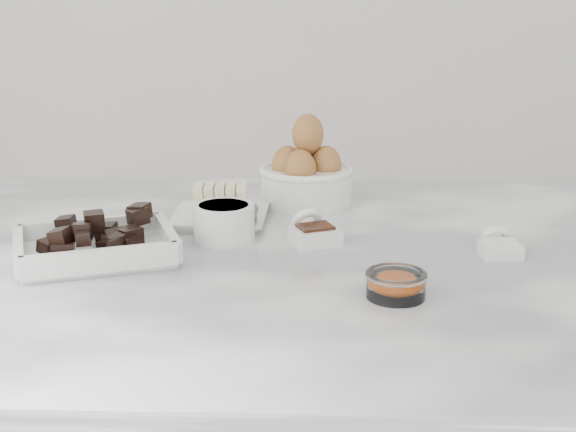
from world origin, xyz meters
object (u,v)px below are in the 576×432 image
at_px(honey_bowl, 228,219).
at_px(zest_bowl, 396,283).
at_px(chocolate_dish, 95,242).
at_px(egg_bowl, 306,175).
at_px(salt_spoon, 499,246).
at_px(sugar_ramekin, 224,221).
at_px(vanilla_spoon, 313,231).
at_px(butter_plate, 218,209).

distance_m(honey_bowl, zest_bowl, 0.31).
bearing_deg(chocolate_dish, egg_bowl, 45.91).
distance_m(zest_bowl, salt_spoon, 0.21).
distance_m(sugar_ramekin, vanilla_spoon, 0.12).
bearing_deg(butter_plate, chocolate_dish, -129.69).
xyz_separation_m(chocolate_dish, butter_plate, (0.14, 0.16, -0.00)).
height_order(butter_plate, sugar_ramekin, butter_plate).
distance_m(butter_plate, honey_bowl, 0.05).
relative_size(honey_bowl, salt_spoon, 1.37).
bearing_deg(chocolate_dish, sugar_ramekin, 28.24).
distance_m(chocolate_dish, egg_bowl, 0.38).
bearing_deg(honey_bowl, butter_plate, 111.73).
distance_m(honey_bowl, salt_spoon, 0.36).
relative_size(sugar_ramekin, honey_bowl, 0.96).
height_order(butter_plate, zest_bowl, butter_plate).
bearing_deg(egg_bowl, chocolate_dish, -134.09).
bearing_deg(sugar_ramekin, salt_spoon, -8.39).
distance_m(chocolate_dish, butter_plate, 0.21).
bearing_deg(salt_spoon, butter_plate, 160.24).
xyz_separation_m(sugar_ramekin, egg_bowl, (0.11, 0.19, 0.02)).
bearing_deg(vanilla_spoon, honey_bowl, 160.51).
bearing_deg(salt_spoon, chocolate_dish, -176.67).
xyz_separation_m(vanilla_spoon, salt_spoon, (0.24, -0.05, -0.00)).
relative_size(honey_bowl, zest_bowl, 1.25).
distance_m(honey_bowl, vanilla_spoon, 0.12).
relative_size(butter_plate, zest_bowl, 1.98).
relative_size(egg_bowl, salt_spoon, 2.34).
bearing_deg(vanilla_spoon, chocolate_dish, -164.48).
xyz_separation_m(honey_bowl, vanilla_spoon, (0.12, -0.04, -0.00)).
bearing_deg(butter_plate, vanilla_spoon, -32.80).
xyz_separation_m(chocolate_dish, zest_bowl, (0.36, -0.12, -0.01)).
xyz_separation_m(butter_plate, honey_bowl, (0.02, -0.05, -0.00)).
distance_m(butter_plate, zest_bowl, 0.36).
bearing_deg(zest_bowl, vanilla_spoon, 115.43).
xyz_separation_m(honey_bowl, zest_bowl, (0.21, -0.23, -0.00)).
bearing_deg(zest_bowl, honey_bowl, 131.82).
bearing_deg(egg_bowl, sugar_ramekin, -120.07).
relative_size(egg_bowl, honey_bowl, 1.72).
bearing_deg(butter_plate, egg_bowl, 40.25).
xyz_separation_m(zest_bowl, salt_spoon, (0.14, 0.15, -0.00)).
xyz_separation_m(butter_plate, egg_bowl, (0.13, 0.11, 0.03)).
distance_m(butter_plate, sugar_ramekin, 0.08).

